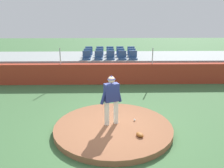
% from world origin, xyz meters
% --- Properties ---
extents(ground_plane, '(60.00, 60.00, 0.00)m').
position_xyz_m(ground_plane, '(0.00, 0.00, 0.00)').
color(ground_plane, '#3F6A3C').
extents(pitchers_mound, '(4.09, 4.09, 0.19)m').
position_xyz_m(pitchers_mound, '(0.00, 0.00, 0.10)').
color(pitchers_mound, '#915A3C').
rests_on(pitchers_mound, ground_plane).
extents(pitcher, '(0.78, 0.42, 1.76)m').
position_xyz_m(pitcher, '(-0.06, 0.14, 1.21)').
color(pitcher, silver).
rests_on(pitcher, pitchers_mound).
extents(baseball, '(0.07, 0.07, 0.07)m').
position_xyz_m(baseball, '(0.78, 0.34, 0.23)').
color(baseball, white).
rests_on(baseball, pitchers_mound).
extents(fielding_glove, '(0.31, 0.36, 0.11)m').
position_xyz_m(fielding_glove, '(0.82, -0.76, 0.25)').
color(fielding_glove, brown).
rests_on(fielding_glove, pitchers_mound).
extents(brick_barrier, '(18.00, 0.40, 1.16)m').
position_xyz_m(brick_barrier, '(0.00, 5.62, 0.58)').
color(brick_barrier, '#A33421').
rests_on(brick_barrier, ground_plane).
extents(fence_post_left, '(0.06, 0.06, 0.90)m').
position_xyz_m(fence_post_left, '(-2.80, 5.62, 1.61)').
color(fence_post_left, silver).
rests_on(fence_post_left, brick_barrier).
extents(fence_post_right, '(0.06, 0.06, 0.90)m').
position_xyz_m(fence_post_right, '(2.35, 5.62, 1.61)').
color(fence_post_right, silver).
rests_on(fence_post_right, brick_barrier).
extents(bleacher_platform, '(17.02, 3.48, 1.23)m').
position_xyz_m(bleacher_platform, '(0.00, 7.80, 0.61)').
color(bleacher_platform, '#8F9696').
rests_on(bleacher_platform, ground_plane).
extents(stadium_chair_0, '(0.48, 0.44, 0.50)m').
position_xyz_m(stadium_chair_0, '(-1.43, 6.62, 1.38)').
color(stadium_chair_0, '#2D4C7D').
rests_on(stadium_chair_0, bleacher_platform).
extents(stadium_chair_1, '(0.48, 0.44, 0.50)m').
position_xyz_m(stadium_chair_1, '(-0.70, 6.59, 1.38)').
color(stadium_chair_1, '#2D4C7D').
rests_on(stadium_chair_1, bleacher_platform).
extents(stadium_chair_2, '(0.48, 0.44, 0.50)m').
position_xyz_m(stadium_chair_2, '(0.01, 6.62, 1.38)').
color(stadium_chair_2, '#2D4C7D').
rests_on(stadium_chair_2, bleacher_platform).
extents(stadium_chair_3, '(0.48, 0.44, 0.50)m').
position_xyz_m(stadium_chair_3, '(0.72, 6.58, 1.38)').
color(stadium_chair_3, '#2D4C7D').
rests_on(stadium_chair_3, bleacher_platform).
extents(stadium_chair_4, '(0.48, 0.44, 0.50)m').
position_xyz_m(stadium_chair_4, '(1.37, 6.61, 1.38)').
color(stadium_chair_4, '#2D4C7D').
rests_on(stadium_chair_4, bleacher_platform).
extents(stadium_chair_5, '(0.48, 0.44, 0.50)m').
position_xyz_m(stadium_chair_5, '(-1.43, 7.46, 1.38)').
color(stadium_chair_5, '#2D4C7D').
rests_on(stadium_chair_5, bleacher_platform).
extents(stadium_chair_6, '(0.48, 0.44, 0.50)m').
position_xyz_m(stadium_chair_6, '(-0.69, 7.50, 1.38)').
color(stadium_chair_6, '#2D4C7D').
rests_on(stadium_chair_6, bleacher_platform).
extents(stadium_chair_7, '(0.48, 0.44, 0.50)m').
position_xyz_m(stadium_chair_7, '(0.01, 7.50, 1.38)').
color(stadium_chair_7, '#2D4C7D').
rests_on(stadium_chair_7, bleacher_platform).
extents(stadium_chair_8, '(0.48, 0.44, 0.50)m').
position_xyz_m(stadium_chair_8, '(0.67, 7.48, 1.38)').
color(stadium_chair_8, '#2D4C7D').
rests_on(stadium_chair_8, bleacher_platform).
extents(stadium_chair_9, '(0.48, 0.44, 0.50)m').
position_xyz_m(stadium_chair_9, '(1.39, 7.48, 1.38)').
color(stadium_chair_9, '#2D4C7D').
rests_on(stadium_chair_9, bleacher_platform).
extents(stadium_chair_10, '(0.48, 0.44, 0.50)m').
position_xyz_m(stadium_chair_10, '(-1.41, 8.41, 1.38)').
color(stadium_chair_10, '#2D4C7D').
rests_on(stadium_chair_10, bleacher_platform).
extents(stadium_chair_11, '(0.48, 0.44, 0.50)m').
position_xyz_m(stadium_chair_11, '(-0.67, 8.40, 1.38)').
color(stadium_chair_11, '#2D4C7D').
rests_on(stadium_chair_11, bleacher_platform).
extents(stadium_chair_12, '(0.48, 0.44, 0.50)m').
position_xyz_m(stadium_chair_12, '(-0.00, 8.38, 1.38)').
color(stadium_chair_12, '#2D4C7D').
rests_on(stadium_chair_12, bleacher_platform).
extents(stadium_chair_13, '(0.48, 0.44, 0.50)m').
position_xyz_m(stadium_chair_13, '(0.68, 8.42, 1.38)').
color(stadium_chair_13, '#2D4C7D').
rests_on(stadium_chair_13, bleacher_platform).
extents(stadium_chair_14, '(0.48, 0.44, 0.50)m').
position_xyz_m(stadium_chair_14, '(1.42, 8.37, 1.38)').
color(stadium_chair_14, '#2D4C7D').
rests_on(stadium_chair_14, bleacher_platform).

